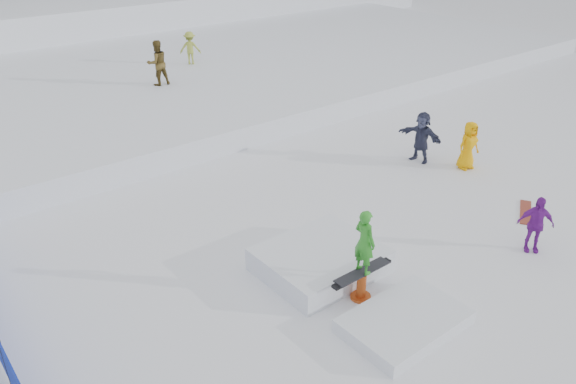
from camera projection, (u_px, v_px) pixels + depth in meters
ground at (326, 273)px, 12.71m from camera, size 120.00×120.00×0.00m
snow_midrise at (72, 91)px, 23.65m from camera, size 50.00×18.00×0.80m
walker_olive at (157, 63)px, 22.71m from camera, size 0.91×0.73×1.81m
walker_ygreen at (190, 48)px, 25.79m from camera, size 1.10×0.99×1.48m
spectator_purple at (535, 224)px, 13.23m from camera, size 0.82×0.86×1.43m
spectator_yellow at (468, 145)px, 17.41m from camera, size 0.83×0.62×1.54m
spectator_dark at (421, 137)px, 17.88m from camera, size 0.67×1.58×1.65m
loose_board_red at (526, 212)px, 15.18m from camera, size 1.35×0.95×0.03m
jib_rail_feature at (342, 273)px, 12.17m from camera, size 2.60×4.40×2.11m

